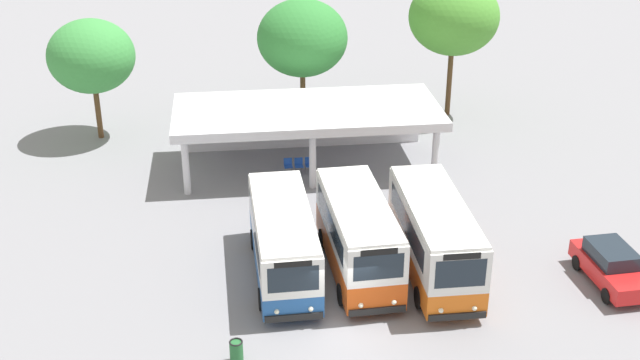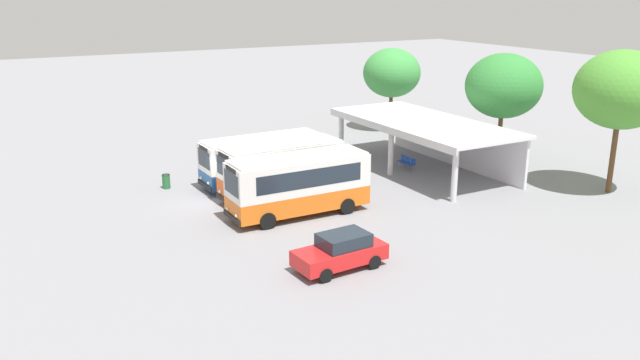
% 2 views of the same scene
% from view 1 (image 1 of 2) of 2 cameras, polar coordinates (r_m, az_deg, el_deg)
% --- Properties ---
extents(ground_plane, '(180.00, 180.00, 0.00)m').
position_cam_1_polar(ground_plane, '(31.22, 1.70, -10.36)').
color(ground_plane, gray).
extents(city_bus_nearest_orange, '(2.57, 7.87, 3.06)m').
position_cam_1_polar(city_bus_nearest_orange, '(33.51, -2.60, -4.19)').
color(city_bus_nearest_orange, black).
rests_on(city_bus_nearest_orange, ground).
extents(city_bus_second_in_row, '(2.71, 7.49, 3.31)m').
position_cam_1_polar(city_bus_second_in_row, '(33.64, 2.70, -3.83)').
color(city_bus_second_in_row, black).
rests_on(city_bus_second_in_row, ground).
extents(city_bus_middle_cream, '(2.49, 7.86, 3.34)m').
position_cam_1_polar(city_bus_middle_cream, '(33.82, 8.05, -3.88)').
color(city_bus_middle_cream, black).
rests_on(city_bus_middle_cream, ground).
extents(parked_car_flank, '(2.02, 4.24, 1.62)m').
position_cam_1_polar(parked_car_flank, '(35.46, 19.80, -5.68)').
color(parked_car_flank, black).
rests_on(parked_car_flank, ground).
extents(terminal_canopy, '(14.05, 6.26, 3.40)m').
position_cam_1_polar(terminal_canopy, '(43.73, -1.00, 4.56)').
color(terminal_canopy, silver).
rests_on(terminal_canopy, ground).
extents(waiting_chair_end_by_column, '(0.45, 0.45, 0.86)m').
position_cam_1_polar(waiting_chair_end_by_column, '(43.08, -2.25, 1.08)').
color(waiting_chair_end_by_column, slate).
rests_on(waiting_chair_end_by_column, ground).
extents(waiting_chair_second_from_end, '(0.45, 0.45, 0.86)m').
position_cam_1_polar(waiting_chair_second_from_end, '(43.10, -1.50, 1.11)').
color(waiting_chair_second_from_end, slate).
rests_on(waiting_chair_second_from_end, ground).
extents(waiting_chair_middle_seat, '(0.45, 0.45, 0.86)m').
position_cam_1_polar(waiting_chair_middle_seat, '(43.17, -0.75, 1.16)').
color(waiting_chair_middle_seat, slate).
rests_on(waiting_chair_middle_seat, ground).
extents(roadside_tree_behind_canopy, '(5.37, 5.37, 7.60)m').
position_cam_1_polar(roadside_tree_behind_canopy, '(48.58, -1.25, 9.95)').
color(roadside_tree_behind_canopy, brown).
rests_on(roadside_tree_behind_canopy, ground).
extents(roadside_tree_east_of_canopy, '(5.44, 5.44, 8.58)m').
position_cam_1_polar(roadside_tree_east_of_canopy, '(50.22, 9.39, 11.25)').
color(roadside_tree_east_of_canopy, brown).
rests_on(roadside_tree_east_of_canopy, ground).
extents(roadside_tree_west_of_canopy, '(4.91, 4.91, 7.04)m').
position_cam_1_polar(roadside_tree_west_of_canopy, '(48.07, -15.78, 8.37)').
color(roadside_tree_west_of_canopy, brown).
rests_on(roadside_tree_west_of_canopy, ground).
extents(litter_bin_apron, '(0.49, 0.49, 0.90)m').
position_cam_1_polar(litter_bin_apron, '(29.45, -5.89, -11.90)').
color(litter_bin_apron, '#266633').
rests_on(litter_bin_apron, ground).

